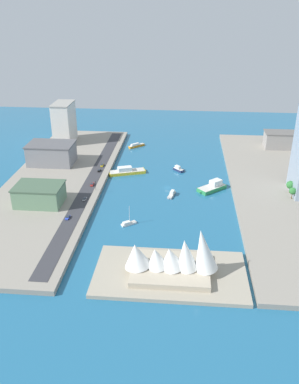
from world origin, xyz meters
name	(u,v)px	position (x,y,z in m)	size (l,w,h in m)	color
ground_plane	(167,188)	(0.00, 0.00, 0.00)	(440.00, 440.00, 0.00)	#23668E
quay_west	(283,190)	(-79.97, 0.00, 1.39)	(70.00, 240.00, 2.78)	gray
quay_east	(57,182)	(79.97, 0.00, 1.39)	(70.00, 240.00, 2.78)	gray
peninsula_point	(170,274)	(-6.32, 100.12, 1.00)	(73.31, 40.41, 2.00)	#A89E89
road_strip	(91,181)	(54.46, 0.00, 2.85)	(9.26, 228.00, 0.15)	#38383D
ferry_green_doubledeck	(212,187)	(-31.75, 0.40, 2.17)	(21.31, 20.46, 6.61)	#2D8C4C
sailboat_small_white	(128,223)	(20.42, 53.69, 0.97)	(9.32, 7.79, 12.12)	white
water_taxi_orange	(136,145)	(31.94, -84.83, 1.38)	(14.33, 13.28, 3.53)	orange
ferry_yellow_fast	(127,171)	(32.16, -22.92, 1.92)	(29.38, 16.28, 5.59)	yellow
patrol_launch_navy	(179,169)	(-7.30, -31.85, 1.41)	(9.15, 9.54, 3.98)	#1E284C
yacht_sleek_gray	(172,194)	(-3.73, 12.69, 1.21)	(5.79, 11.99, 3.31)	#999EA3
hotel_broad_white	(64,123)	(97.11, -85.78, 20.65)	(16.06, 27.80, 35.67)	silver
warehouse_low_gray	(52,153)	(92.99, -32.38, 11.03)	(35.83, 24.39, 16.43)	gray
carpark_squat_concrete	(282,140)	(-96.16, -86.56, 9.86)	(30.94, 17.18, 14.10)	gray
terminal_long_green	(39,194)	(79.37, 36.68, 9.22)	(29.94, 21.38, 12.81)	slate
pickup_red	(92,184)	(52.36, 6.67, 3.70)	(2.05, 5.13, 1.55)	black
hatchback_blue	(68,217)	(56.74, 54.42, 3.64)	(2.11, 4.97, 1.41)	black
taxi_yellow_cab	(102,165)	(52.39, -29.30, 3.71)	(1.86, 5.08, 1.59)	black
sedan_silver	(85,199)	(52.36, 29.66, 3.66)	(2.18, 4.56, 1.48)	black
suv_black	(99,170)	(52.58, -18.86, 3.66)	(1.97, 4.72, 1.49)	black
traffic_light_waterfront	(95,184)	(48.31, 13.81, 7.12)	(0.36, 0.36, 6.50)	black
opera_landmark	(173,258)	(-7.35, 100.12, 10.07)	(45.96, 27.72, 25.16)	#BCAD93
park_tree_cluster	(291,187)	(-82.64, 10.03, 8.53)	(5.75, 14.39, 8.59)	brown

